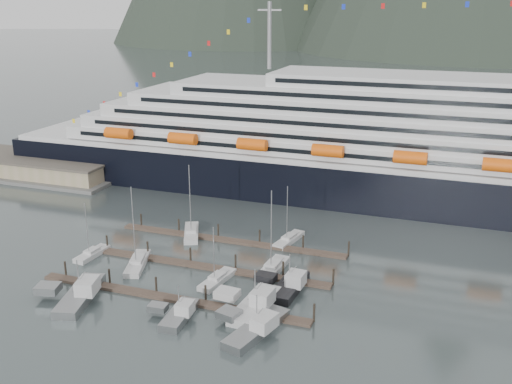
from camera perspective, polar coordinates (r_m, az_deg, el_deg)
ground at (r=106.33m, az=-3.29°, el=-8.21°), size 1600.00×1600.00×0.00m
cruise_ship at (r=146.92m, az=16.19°, el=3.50°), size 210.00×30.40×50.30m
warehouse at (r=175.79m, az=-19.78°, el=2.14°), size 46.00×20.00×5.80m
dock_near at (r=100.17m, az=-8.19°, el=-9.91°), size 48.18×2.28×3.20m
dock_mid at (r=110.55m, az=-5.03°, el=-7.01°), size 48.18×2.28×3.20m
dock_far at (r=121.44m, az=-2.46°, el=-4.61°), size 48.18×2.28×3.20m
sailboat_a at (r=118.86m, az=-15.34°, el=-5.73°), size 2.97×8.51×11.32m
sailboat_b at (r=112.77m, az=-11.22°, el=-6.71°), size 6.09×11.22×16.09m
sailboat_c at (r=104.87m, az=-3.71°, el=-8.36°), size 3.77×9.45×10.97m
sailboat_e at (r=125.21m, az=-6.17°, el=-3.92°), size 7.02×10.95×15.88m
sailboat_g at (r=121.39m, az=3.15°, el=-4.58°), size 4.14×10.05×12.42m
sailboat_h at (r=108.66m, az=1.63°, el=-7.32°), size 3.48×10.37×16.09m
trawler_a at (r=102.96m, az=-16.51°, el=-9.30°), size 10.95×14.52×7.72m
trawler_b at (r=94.26m, az=-7.37°, el=-11.42°), size 7.30×9.57×6.03m
trawler_c at (r=89.96m, az=-0.01°, el=-12.74°), size 10.13×13.74×6.78m
trawler_d at (r=95.88m, az=-0.18°, el=-10.61°), size 9.75×13.16×7.72m
trawler_e at (r=101.83m, az=3.12°, el=-8.87°), size 8.66×11.36×7.29m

